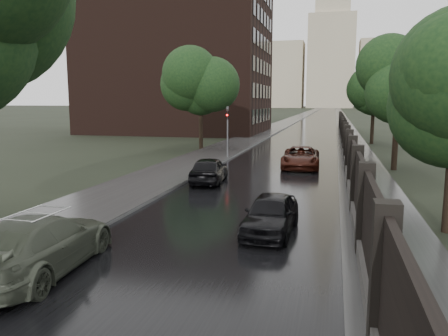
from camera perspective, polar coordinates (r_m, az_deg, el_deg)
ground at (r=9.60m, az=-10.56°, el=-18.66°), size 800.00×800.00×0.00m
road at (r=197.79m, az=13.20°, el=7.21°), size 8.00×420.00×0.02m
sidewalk_left at (r=197.99m, az=11.45°, el=7.29°), size 4.00×420.00×0.16m
verge_right at (r=197.77m, az=14.80°, el=7.16°), size 3.00×420.00×0.08m
fence_right at (r=39.88m, az=15.48°, el=3.53°), size 0.45×75.72×2.70m
tree_left_far at (r=39.48m, az=-3.08°, el=9.93°), size 4.25×4.25×7.39m
tree_right_b at (r=29.96m, az=21.80°, el=9.17°), size 4.08×4.08×7.01m
tree_right_c at (r=47.87m, az=18.99°, el=8.91°), size 4.08×4.08×7.01m
traffic_light at (r=33.72m, az=0.47°, el=5.32°), size 0.16×0.32×4.00m
brick_building at (r=63.77m, az=-5.93°, el=13.71°), size 24.00×18.00×20.00m
stalinist_tower at (r=309.60m, az=13.86°, el=14.76°), size 92.00×30.00×159.00m
volga_sedan at (r=12.34m, az=-23.05°, el=-9.10°), size 2.60×5.43×1.52m
hatchback_left at (r=23.66m, az=-1.96°, el=-0.23°), size 2.15×4.36×1.43m
car_right_near at (r=14.76m, az=6.13°, el=-5.97°), size 1.72×3.95×1.32m
car_right_far at (r=29.26m, az=10.00°, el=1.37°), size 2.58×5.26×1.44m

